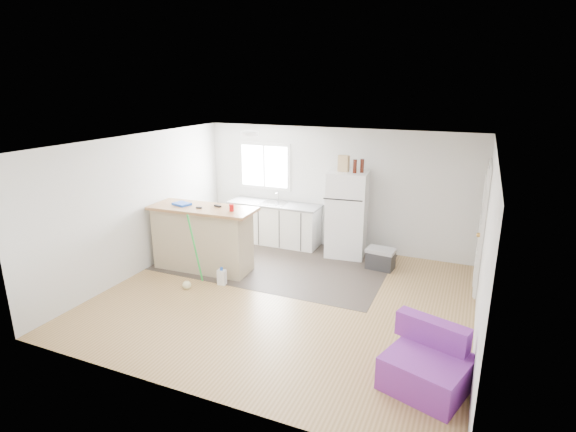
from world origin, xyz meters
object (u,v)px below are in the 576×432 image
object	(u,v)px
cooler	(381,258)
cardboard_box	(344,163)
cleaner_jug	(222,277)
red_cup	(232,208)
refrigerator	(347,214)
blue_tray	(182,204)
mop	(189,275)
kitchen_cabinets	(275,223)
bottle_right	(362,166)
bottle_left	(355,166)
purple_seat	(427,365)
peninsula	(203,238)

from	to	relation	value
cooler	cardboard_box	world-z (taller)	cardboard_box
cleaner_jug	red_cup	size ratio (longest dim) A/B	2.54
refrigerator	blue_tray	distance (m)	3.07
cleaner_jug	mop	distance (m)	0.53
cardboard_box	refrigerator	bearing A→B (deg)	20.25
kitchen_cabinets	blue_tray	world-z (taller)	blue_tray
kitchen_cabinets	bottle_right	bearing A→B (deg)	-1.83
cardboard_box	bottle_left	bearing A→B (deg)	-15.76
bottle_left	bottle_right	xyz separation A→B (m)	(0.11, 0.10, 0.00)
cooler	kitchen_cabinets	bearing A→B (deg)	174.04
mop	red_cup	xyz separation A→B (m)	(0.38, 0.77, 0.98)
red_cup	bottle_right	size ratio (longest dim) A/B	0.48
blue_tray	cardboard_box	size ratio (longest dim) A/B	1.00
bottle_left	purple_seat	bearing A→B (deg)	-62.06
peninsula	cleaner_jug	bearing A→B (deg)	-38.13
cleaner_jug	mop	xyz separation A→B (m)	(-0.41, -0.33, 0.10)
blue_tray	bottle_right	xyz separation A→B (m)	(2.78, 1.70, 0.60)
refrigerator	cleaner_jug	bearing A→B (deg)	-131.07
kitchen_cabinets	cleaner_jug	bearing A→B (deg)	-88.63
cooler	cleaner_jug	size ratio (longest dim) A/B	1.72
red_cup	blue_tray	world-z (taller)	red_cup
peninsula	bottle_right	world-z (taller)	bottle_right
refrigerator	red_cup	world-z (taller)	refrigerator
cardboard_box	bottle_right	distance (m)	0.34
refrigerator	purple_seat	size ratio (longest dim) A/B	1.60
blue_tray	cooler	bearing A→B (deg)	20.98
red_cup	kitchen_cabinets	bearing A→B (deg)	90.83
cardboard_box	bottle_left	size ratio (longest dim) A/B	1.20
refrigerator	mop	distance (m)	3.17
refrigerator	bottle_right	size ratio (longest dim) A/B	6.56
cooler	cleaner_jug	distance (m)	2.84
kitchen_cabinets	refrigerator	distance (m)	1.60
kitchen_cabinets	refrigerator	bearing A→B (deg)	-2.19
purple_seat	bottle_left	distance (m)	4.11
cardboard_box	bottle_left	world-z (taller)	cardboard_box
peninsula	cleaner_jug	xyz separation A→B (m)	(0.65, -0.46, -0.45)
blue_tray	bottle_left	xyz separation A→B (m)	(2.68, 1.60, 0.60)
bottle_left	bottle_right	size ratio (longest dim) A/B	1.00
peninsula	bottle_left	xyz separation A→B (m)	(2.29, 1.58, 1.18)
cleaner_jug	blue_tray	world-z (taller)	blue_tray
peninsula	blue_tray	xyz separation A→B (m)	(-0.39, -0.02, 0.59)
refrigerator	bottle_left	distance (m)	0.96
red_cup	blue_tray	bearing A→B (deg)	-179.72
cleaner_jug	cooler	bearing A→B (deg)	30.64
bottle_left	red_cup	bearing A→B (deg)	-136.35
peninsula	cardboard_box	xyz separation A→B (m)	(2.06, 1.64, 1.21)
bottle_left	bottle_right	world-z (taller)	same
cleaner_jug	blue_tray	size ratio (longest dim) A/B	1.02
bottle_left	bottle_right	distance (m)	0.15
refrigerator	bottle_left	size ratio (longest dim) A/B	6.56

